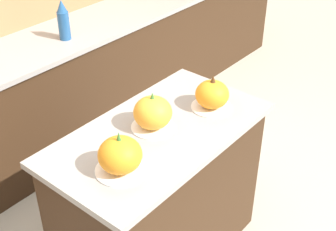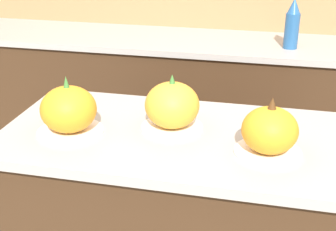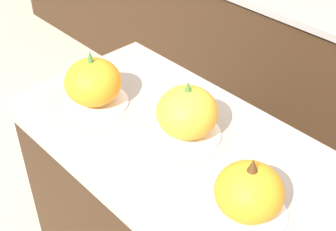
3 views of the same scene
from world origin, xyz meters
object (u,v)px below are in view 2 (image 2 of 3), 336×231
pumpkin_cake_right (270,132)px  pumpkin_cake_center (171,106)px  pumpkin_cake_left (69,111)px  bottle_tall (292,25)px

pumpkin_cake_right → pumpkin_cake_center: bearing=161.4°
pumpkin_cake_left → bottle_tall: 1.53m
pumpkin_cake_left → pumpkin_cake_center: 0.36m
pumpkin_cake_right → bottle_tall: (0.08, 1.32, 0.06)m
pumpkin_cake_center → bottle_tall: (0.44, 1.20, 0.05)m
pumpkin_cake_center → bottle_tall: size_ratio=0.80×
pumpkin_cake_right → bottle_tall: size_ratio=0.78×
pumpkin_cake_left → pumpkin_cake_right: size_ratio=1.07×
pumpkin_cake_left → bottle_tall: size_ratio=0.83×
pumpkin_cake_center → pumpkin_cake_right: pumpkin_cake_center is taller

